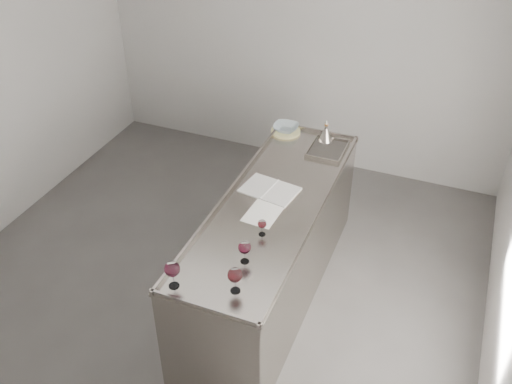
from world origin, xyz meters
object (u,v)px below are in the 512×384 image
at_px(counter, 272,248).
at_px(wine_glass_right, 245,248).
at_px(wine_glass_middle, 235,275).
at_px(wine_funnel, 326,134).
at_px(notebook, 270,190).
at_px(wine_glass_small, 262,224).
at_px(ceramic_bowl, 286,128).
at_px(wine_glass_left, 172,270).

height_order(counter, wine_glass_right, wine_glass_right).
height_order(wine_glass_middle, wine_funnel, wine_funnel).
bearing_deg(wine_funnel, notebook, -101.36).
relative_size(wine_glass_small, ceramic_bowl, 0.56).
xyz_separation_m(wine_glass_small, wine_funnel, (0.04, 1.46, -0.03)).
height_order(wine_glass_right, ceramic_bowl, wine_glass_right).
bearing_deg(ceramic_bowl, notebook, -78.15).
height_order(wine_glass_middle, wine_glass_small, wine_glass_middle).
relative_size(wine_glass_middle, ceramic_bowl, 0.82).
bearing_deg(ceramic_bowl, wine_glass_middle, -79.28).
bearing_deg(wine_glass_left, wine_glass_right, 49.13).
bearing_deg(wine_glass_small, counter, 99.53).
bearing_deg(wine_glass_right, counter, 95.04).
bearing_deg(wine_glass_right, notebook, 99.49).
bearing_deg(wine_glass_middle, wine_funnel, 90.16).
height_order(wine_glass_right, wine_funnel, wine_funnel).
relative_size(counter, wine_funnel, 11.77).
xyz_separation_m(wine_glass_left, wine_glass_right, (0.33, 0.38, -0.02)).
relative_size(wine_glass_left, wine_glass_middle, 1.06).
xyz_separation_m(wine_glass_left, notebook, (0.19, 1.23, -0.14)).
distance_m(wine_glass_middle, wine_glass_small, 0.59).
xyz_separation_m(wine_glass_left, wine_glass_middle, (0.38, 0.11, -0.01)).
bearing_deg(wine_glass_small, wine_funnel, 88.32).
bearing_deg(wine_glass_middle, wine_glass_left, -164.37).
distance_m(counter, wine_glass_small, 0.68).
xyz_separation_m(counter, wine_glass_small, (0.06, -0.39, 0.56)).
bearing_deg(wine_glass_small, wine_glass_middle, -85.28).
bearing_deg(wine_glass_middle, counter, 96.64).
distance_m(counter, wine_funnel, 1.21).
bearing_deg(counter, wine_glass_small, -80.47).
bearing_deg(counter, wine_funnel, 84.31).
bearing_deg(ceramic_bowl, wine_glass_left, -89.89).
xyz_separation_m(wine_glass_left, ceramic_bowl, (-0.00, 2.16, -0.09)).
height_order(wine_glass_left, wine_glass_right, wine_glass_left).
height_order(wine_glass_left, ceramic_bowl, wine_glass_left).
height_order(wine_glass_small, wine_funnel, wine_funnel).
xyz_separation_m(counter, wine_funnel, (0.11, 1.08, 0.53)).
distance_m(notebook, ceramic_bowl, 0.95).
relative_size(counter, ceramic_bowl, 10.60).
xyz_separation_m(wine_glass_right, wine_funnel, (0.05, 1.78, -0.06)).
xyz_separation_m(wine_glass_middle, notebook, (-0.19, 1.12, -0.13)).
height_order(wine_glass_middle, ceramic_bowl, wine_glass_middle).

